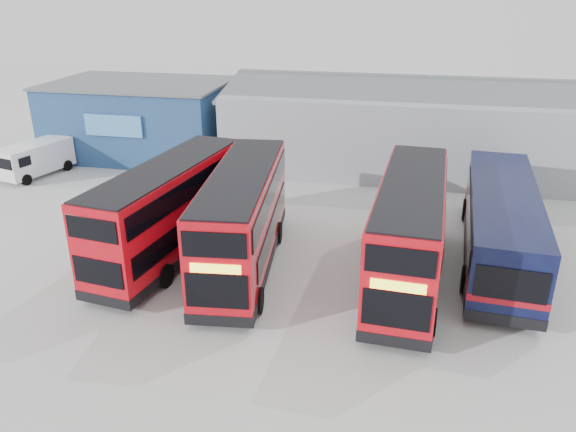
{
  "coord_description": "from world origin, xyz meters",
  "views": [
    {
      "loc": [
        4.42,
        -18.68,
        11.75
      ],
      "look_at": [
        -0.28,
        3.63,
        2.1
      ],
      "focal_mm": 35.0,
      "sensor_mm": 36.0,
      "label": 1
    }
  ],
  "objects_px": {
    "double_decker_right": "(409,234)",
    "double_decker_centre": "(243,221)",
    "maintenance_shed": "(458,126)",
    "single_decker_blue": "(500,226)",
    "panel_van": "(35,158)",
    "double_decker_left": "(170,212)",
    "office_block": "(142,118)"
  },
  "relations": [
    {
      "from": "office_block",
      "to": "panel_van",
      "type": "relative_size",
      "value": 2.39
    },
    {
      "from": "double_decker_right",
      "to": "maintenance_shed",
      "type": "bearing_deg",
      "value": 83.43
    },
    {
      "from": "double_decker_right",
      "to": "panel_van",
      "type": "xyz_separation_m",
      "value": [
        -23.54,
        9.19,
        -1.04
      ]
    },
    {
      "from": "double_decker_right",
      "to": "single_decker_blue",
      "type": "bearing_deg",
      "value": 39.35
    },
    {
      "from": "maintenance_shed",
      "to": "double_decker_right",
      "type": "relative_size",
      "value": 2.86
    },
    {
      "from": "maintenance_shed",
      "to": "single_decker_blue",
      "type": "distance_m",
      "value": 14.58
    },
    {
      "from": "double_decker_centre",
      "to": "single_decker_blue",
      "type": "relative_size",
      "value": 0.85
    },
    {
      "from": "office_block",
      "to": "panel_van",
      "type": "distance_m",
      "value": 7.85
    },
    {
      "from": "office_block",
      "to": "maintenance_shed",
      "type": "height_order",
      "value": "maintenance_shed"
    },
    {
      "from": "single_decker_blue",
      "to": "panel_van",
      "type": "bearing_deg",
      "value": -8.31
    },
    {
      "from": "maintenance_shed",
      "to": "double_decker_right",
      "type": "height_order",
      "value": "maintenance_shed"
    },
    {
      "from": "single_decker_blue",
      "to": "double_decker_left",
      "type": "bearing_deg",
      "value": 14.99
    },
    {
      "from": "panel_van",
      "to": "single_decker_blue",
      "type": "bearing_deg",
      "value": 2.11
    },
    {
      "from": "double_decker_left",
      "to": "panel_van",
      "type": "xyz_separation_m",
      "value": [
        -13.07,
        8.95,
        -0.98
      ]
    },
    {
      "from": "office_block",
      "to": "double_decker_centre",
      "type": "relative_size",
      "value": 1.16
    },
    {
      "from": "double_decker_left",
      "to": "single_decker_blue",
      "type": "distance_m",
      "value": 14.72
    },
    {
      "from": "maintenance_shed",
      "to": "double_decker_centre",
      "type": "xyz_separation_m",
      "value": [
        -10.01,
        -17.52,
        -0.41
      ]
    },
    {
      "from": "double_decker_left",
      "to": "single_decker_blue",
      "type": "xyz_separation_m",
      "value": [
        14.47,
        2.67,
        -0.51
      ]
    },
    {
      "from": "double_decker_centre",
      "to": "double_decker_left",
      "type": "bearing_deg",
      "value": 168.52
    },
    {
      "from": "maintenance_shed",
      "to": "double_decker_centre",
      "type": "relative_size",
      "value": 2.87
    },
    {
      "from": "office_block",
      "to": "maintenance_shed",
      "type": "bearing_deg",
      "value": 5.21
    },
    {
      "from": "double_decker_right",
      "to": "double_decker_centre",
      "type": "bearing_deg",
      "value": -175.84
    },
    {
      "from": "maintenance_shed",
      "to": "double_decker_left",
      "type": "height_order",
      "value": "maintenance_shed"
    },
    {
      "from": "office_block",
      "to": "maintenance_shed",
      "type": "xyz_separation_m",
      "value": [
        22.0,
        2.01,
        0.02
      ]
    },
    {
      "from": "single_decker_blue",
      "to": "double_decker_right",
      "type": "bearing_deg",
      "value": 40.55
    },
    {
      "from": "office_block",
      "to": "double_decker_left",
      "type": "relative_size",
      "value": 1.17
    },
    {
      "from": "single_decker_blue",
      "to": "panel_van",
      "type": "height_order",
      "value": "single_decker_blue"
    },
    {
      "from": "double_decker_left",
      "to": "double_decker_right",
      "type": "height_order",
      "value": "double_decker_right"
    },
    {
      "from": "double_decker_centre",
      "to": "double_decker_right",
      "type": "xyz_separation_m",
      "value": [
        6.97,
        0.1,
        0.02
      ]
    },
    {
      "from": "maintenance_shed",
      "to": "double_decker_left",
      "type": "relative_size",
      "value": 2.91
    },
    {
      "from": "maintenance_shed",
      "to": "single_decker_blue",
      "type": "height_order",
      "value": "maintenance_shed"
    },
    {
      "from": "office_block",
      "to": "panel_van",
      "type": "bearing_deg",
      "value": -126.39
    }
  ]
}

